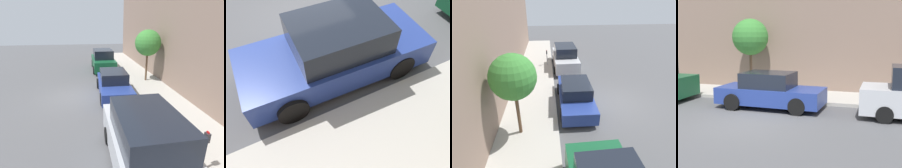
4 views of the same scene
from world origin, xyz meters
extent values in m
plane|color=#515154|center=(0.00, 0.00, 0.00)|extent=(60.00, 60.00, 0.00)
cube|color=#B2ADA3|center=(4.94, 0.00, 0.07)|extent=(2.89, 32.00, 0.15)
cylinder|color=black|center=(1.42, -4.68, 0.31)|extent=(0.22, 0.62, 0.62)
cylinder|color=black|center=(3.28, -4.68, 0.31)|extent=(0.22, 0.62, 0.62)
cube|color=navy|center=(2.38, -0.01, 0.56)|extent=(1.91, 4.54, 0.68)
cube|color=black|center=(2.38, 0.09, 1.22)|extent=(1.64, 2.14, 0.64)
cylinder|color=black|center=(1.53, 1.38, 0.35)|extent=(0.22, 0.70, 0.70)
cylinder|color=black|center=(3.23, 1.38, 0.35)|extent=(0.22, 0.70, 0.70)
cylinder|color=black|center=(1.53, -1.41, 0.35)|extent=(0.22, 0.70, 0.70)
cylinder|color=black|center=(3.23, -1.41, 0.35)|extent=(0.22, 0.70, 0.70)
cylinder|color=black|center=(3.31, 5.05, 0.36)|extent=(0.22, 0.71, 0.71)
cylinder|color=brown|center=(5.27, 2.23, 1.31)|extent=(0.15, 0.15, 2.31)
sphere|color=#387F33|center=(5.27, 2.23, 2.98)|extent=(1.89, 1.89, 1.89)
camera|label=1|loc=(0.72, -10.23, 4.28)|focal=28.00mm
camera|label=2|loc=(5.79, -1.61, 4.37)|focal=35.00mm
camera|label=3|loc=(3.87, 8.67, 5.89)|focal=28.00mm
camera|label=4|loc=(-9.79, -4.72, 3.13)|focal=50.00mm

